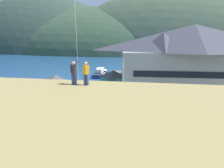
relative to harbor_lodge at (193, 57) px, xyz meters
name	(u,v)px	position (x,y,z in m)	size (l,w,h in m)	color
ground_plane	(107,139)	(-12.55, -21.85, -6.85)	(600.00, 600.00, 0.00)	#66604C
parking_lot_pad	(114,121)	(-12.55, -16.85, -6.80)	(40.00, 20.00, 0.10)	gray
bay_water	(136,64)	(-12.55, 38.15, -6.84)	(360.00, 84.00, 0.03)	navy
far_hill_west_ridge	(43,51)	(-81.34, 97.99, -6.85)	(108.83, 61.95, 74.79)	#2D3D33
far_hill_east_peak	(99,52)	(-40.41, 96.67, -6.85)	(135.82, 69.59, 57.22)	#334733
far_hill_center_saddle	(174,53)	(7.76, 91.86, -6.85)	(143.13, 55.53, 74.74)	#42513D
harbor_lodge	(193,57)	(0.00, 0.00, 0.00)	(28.33, 13.24, 12.87)	#999E99
storage_shed_near_lot	(57,94)	(-20.80, -15.75, -3.89)	(5.94, 5.97, 5.71)	#338475
storage_shed_waterside	(113,79)	(-15.30, -0.49, -4.78)	(5.09, 4.71, 3.98)	#338475
wharf_dock	(113,75)	(-17.51, 12.76, -6.50)	(3.20, 12.39, 0.70)	#70604C
moored_boat_wharfside	(100,74)	(-21.00, 12.37, -6.13)	(2.56, 7.21, 2.16)	navy
moored_boat_outer_mooring	(126,73)	(-14.23, 15.20, -6.13)	(2.28, 6.09, 2.16)	silver
moored_boat_inner_slip	(101,73)	(-21.21, 14.35, -6.13)	(3.42, 8.59, 2.16)	silver
parked_car_corner_spot	(151,133)	(-8.03, -21.67, -5.79)	(4.27, 2.19, 1.82)	slate
parked_car_front_row_silver	(199,115)	(-1.96, -15.70, -5.79)	(4.25, 2.15, 1.82)	#B28923
parked_car_mid_row_far	(24,125)	(-22.03, -22.07, -5.79)	(4.26, 2.16, 1.82)	#236633
parked_car_mid_row_near	(141,109)	(-9.24, -14.47, -5.79)	(4.29, 2.24, 1.82)	#9EA3A8
parked_car_mid_row_center	(106,106)	(-14.08, -14.33, -5.79)	(4.32, 2.29, 1.82)	slate
parked_car_lone_by_shed	(17,102)	(-27.82, -14.52, -5.79)	(4.33, 2.32, 1.82)	black
parked_car_back_row_left	(88,131)	(-14.51, -22.40, -5.79)	(4.20, 2.06, 1.82)	slate
parking_light_pole	(123,80)	(-12.10, -11.30, -2.56)	(0.24, 0.78, 7.31)	#ADADB2
person_kite_flyer	(74,72)	(-14.00, -27.46, 1.40)	(0.58, 0.63, 1.86)	#384770
person_companion	(86,73)	(-13.06, -27.48, 1.38)	(0.53, 0.40, 1.74)	#384770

